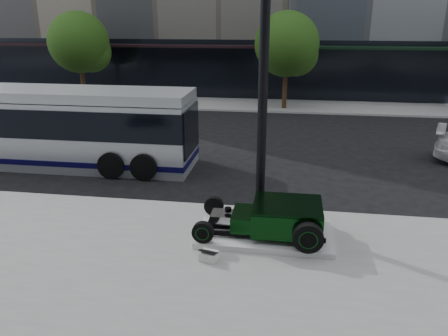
# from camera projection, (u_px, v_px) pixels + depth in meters

# --- Properties ---
(ground) EXTENTS (120.00, 120.00, 0.00)m
(ground) POSITION_uv_depth(u_px,v_px,m) (246.00, 185.00, 14.95)
(ground) COLOR black
(ground) RESTS_ON ground
(sidewalk_far) EXTENTS (70.00, 4.00, 0.12)m
(sidewalk_far) POSITION_uv_depth(u_px,v_px,m) (268.00, 105.00, 28.00)
(sidewalk_far) COLOR gray
(sidewalk_far) RESTS_ON ground
(street_trees) EXTENTS (29.80, 3.80, 5.70)m
(street_trees) POSITION_uv_depth(u_px,v_px,m) (289.00, 47.00, 25.75)
(street_trees) COLOR black
(street_trees) RESTS_ON sidewalk_far
(display_plinth) EXTENTS (3.40, 1.80, 0.15)m
(display_plinth) POSITION_uv_depth(u_px,v_px,m) (264.00, 234.00, 11.19)
(display_plinth) COLOR silver
(display_plinth) RESTS_ON sidewalk_near
(hot_rod) EXTENTS (3.22, 2.00, 0.81)m
(hot_rod) POSITION_uv_depth(u_px,v_px,m) (278.00, 217.00, 10.98)
(hot_rod) COLOR black
(hot_rod) RESTS_ON display_plinth
(info_plaque) EXTENTS (0.46, 0.39, 0.31)m
(info_plaque) POSITION_uv_depth(u_px,v_px,m) (209.00, 255.00, 10.10)
(info_plaque) COLOR silver
(info_plaque) RESTS_ON sidewalk_near
(lamppost) EXTENTS (0.45, 0.45, 8.23)m
(lamppost) POSITION_uv_depth(u_px,v_px,m) (263.00, 81.00, 11.02)
(lamppost) COLOR black
(lamppost) RESTS_ON sidewalk_near
(transit_bus) EXTENTS (12.12, 2.88, 2.92)m
(transit_bus) POSITION_uv_depth(u_px,v_px,m) (39.00, 126.00, 16.80)
(transit_bus) COLOR #B5BABF
(transit_bus) RESTS_ON ground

